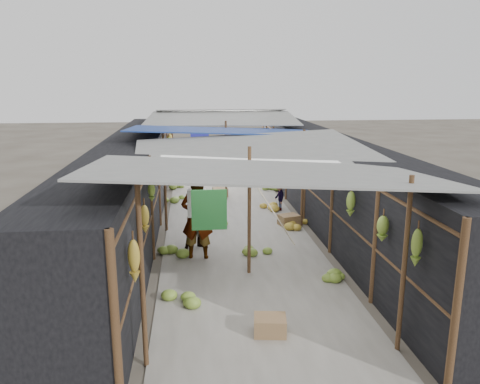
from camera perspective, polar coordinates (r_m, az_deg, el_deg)
name	(u,v)px	position (r m, az deg, el deg)	size (l,w,h in m)	color
ground	(275,357)	(7.05, 4.32, -19.47)	(80.00, 80.00, 0.00)	#6B6356
aisle_slab	(233,223)	(12.94, -0.83, -3.74)	(3.60, 16.00, 0.02)	#9E998E
stall_left	(132,185)	(12.70, -13.07, 0.89)	(1.40, 15.00, 2.30)	black
stall_right	(330,180)	(13.17, 10.94, 1.44)	(1.40, 15.00, 2.30)	black
crate_near	(270,326)	(7.50, 3.68, -15.97)	(0.49, 0.39, 0.30)	#986D4D
crate_mid	(289,220)	(12.72, 5.97, -3.45)	(0.51, 0.41, 0.31)	#986D4D
crate_back	(220,192)	(15.79, -2.42, -0.05)	(0.49, 0.40, 0.31)	#986D4D
black_basin	(249,182)	(17.81, 1.10, 1.26)	(0.56, 0.56, 0.17)	black
vendor_elderly	(197,218)	(10.18, -5.26, -3.15)	(0.68, 0.45, 1.86)	silver
shopper_blue	(199,218)	(10.77, -5.07, -3.18)	(0.74, 0.58, 1.52)	#2145A5
vendor_seated	(279,196)	(14.08, 4.80, -0.51)	(0.58, 0.33, 0.90)	#534F48
market_canopy	(233,134)	(12.79, -0.91, 7.04)	(5.62, 15.20, 2.77)	brown
hanging_bananas	(237,164)	(12.57, -0.37, 3.48)	(3.96, 13.47, 0.81)	#B0912D
floor_bananas	(228,220)	(12.73, -1.45, -3.41)	(4.01, 9.56, 0.35)	olive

